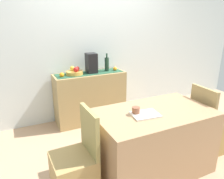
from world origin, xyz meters
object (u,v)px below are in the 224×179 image
Objects in this scene: coffee_cup at (136,111)px; open_book at (145,115)px; chair_by_corner at (208,132)px; wine_bottle at (107,64)px; coffee_maker at (91,63)px; fruit_bowl at (75,73)px; dining_table at (152,141)px; sideboard_console at (90,97)px; chair_near_window at (75,172)px.

open_book is at bearing -37.79° from coffee_cup.
open_book is at bearing -177.58° from chair_by_corner.
wine_bottle is 1.55m from coffee_cup.
wine_bottle is at bearing 87.07° from open_book.
coffee_cup is at bearing 179.22° from chair_by_corner.
coffee_cup is (-0.35, -1.50, -0.18)m from wine_bottle.
wine_bottle is at bearing 0.00° from coffee_maker.
fruit_bowl is at bearing 98.06° from coffee_cup.
dining_table is at bearing -4.06° from coffee_cup.
open_book is (0.04, -1.56, 0.33)m from sideboard_console.
wine_bottle is at bearing 85.36° from dining_table.
sideboard_console is at bearing 97.14° from dining_table.
coffee_maker reaches higher than chair_near_window.
sideboard_console is at bearing 0.00° from fruit_bowl.
chair_by_corner is at bearing -54.03° from sideboard_console.
wine_bottle reaches higher than dining_table.
coffee_maker is 1.85m from chair_near_window.
wine_bottle reaches higher than chair_near_window.
chair_near_window is 1.82m from chair_by_corner.
wine_bottle is at bearing 76.89° from coffee_cup.
chair_near_window reaches higher than open_book.
coffee_maker reaches higher than fruit_bowl.
dining_table is 0.41m from open_book.
fruit_bowl is 3.18× the size of coffee_cup.
coffee_maker is at bearing 97.06° from open_book.
open_book is (-0.15, -0.04, 0.38)m from dining_table.
dining_table is at bearing -94.64° from wine_bottle.
sideboard_console reaches higher than open_book.
coffee_maker reaches higher than coffee_cup.
sideboard_console reaches higher than dining_table.
chair_by_corner is (1.10, -1.51, -0.16)m from sideboard_console.
wine_bottle is at bearing 117.45° from chair_by_corner.
wine_bottle is 1.84m from chair_by_corner.
sideboard_console is at bearing 180.00° from coffee_maker.
wine_bottle is (0.56, 0.00, 0.09)m from fruit_bowl.
chair_near_window is (-0.91, 0.00, -0.10)m from dining_table.
chair_by_corner is at bearing -62.55° from wine_bottle.
coffee_maker is at bearing -180.00° from wine_bottle.
coffee_cup is at bearing 149.15° from open_book.
fruit_bowl reaches higher than sideboard_console.
chair_near_window is (-0.72, -1.51, -0.16)m from sideboard_console.
sideboard_console is 1.53m from dining_table.
chair_near_window reaches higher than dining_table.
wine_bottle is 1.08× the size of open_book.
sideboard_console is 4.16× the size of open_book.
sideboard_console is 0.52m from fruit_bowl.
dining_table is at bearing -179.97° from chair_by_corner.
chair_near_window is at bearing -107.28° from fruit_bowl.
coffee_maker is at bearing 87.15° from coffee_cup.
chair_by_corner is (1.82, 0.00, 0.00)m from chair_near_window.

